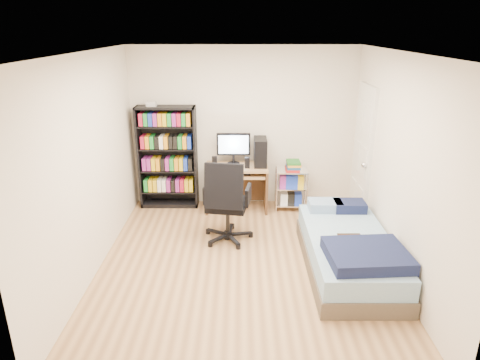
{
  "coord_description": "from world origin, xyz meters",
  "views": [
    {
      "loc": [
        -0.03,
        -4.59,
        2.76
      ],
      "look_at": [
        -0.05,
        0.4,
        0.95
      ],
      "focal_mm": 32.0,
      "sensor_mm": 36.0,
      "label": 1
    }
  ],
  "objects_px": {
    "media_shelf": "(168,156)",
    "bed": "(349,251)",
    "office_chair": "(227,216)",
    "computer_desk": "(243,169)"
  },
  "relations": [
    {
      "from": "media_shelf",
      "to": "bed",
      "type": "xyz_separation_m",
      "value": [
        2.43,
        -1.96,
        -0.58
      ]
    },
    {
      "from": "bed",
      "to": "office_chair",
      "type": "bearing_deg",
      "value": 153.27
    },
    {
      "from": "media_shelf",
      "to": "computer_desk",
      "type": "xyz_separation_m",
      "value": [
        1.18,
        -0.1,
        -0.18
      ]
    },
    {
      "from": "media_shelf",
      "to": "computer_desk",
      "type": "distance_m",
      "value": 1.2
    },
    {
      "from": "media_shelf",
      "to": "bed",
      "type": "bearing_deg",
      "value": -38.85
    },
    {
      "from": "computer_desk",
      "to": "office_chair",
      "type": "bearing_deg",
      "value": -100.84
    },
    {
      "from": "office_chair",
      "to": "media_shelf",
      "type": "bearing_deg",
      "value": 137.58
    },
    {
      "from": "media_shelf",
      "to": "bed",
      "type": "distance_m",
      "value": 3.18
    },
    {
      "from": "computer_desk",
      "to": "bed",
      "type": "xyz_separation_m",
      "value": [
        1.25,
        -1.86,
        -0.41
      ]
    },
    {
      "from": "office_chair",
      "to": "bed",
      "type": "height_order",
      "value": "office_chair"
    }
  ]
}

